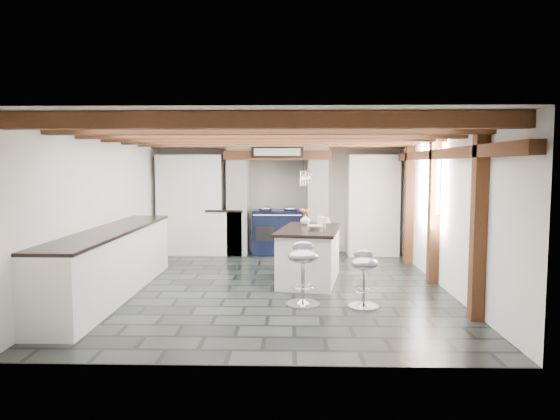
{
  "coord_description": "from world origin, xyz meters",
  "views": [
    {
      "loc": [
        0.28,
        -7.31,
        1.79
      ],
      "look_at": [
        0.1,
        0.4,
        1.1
      ],
      "focal_mm": 32.0,
      "sensor_mm": 36.0,
      "label": 1
    }
  ],
  "objects_px": {
    "bar_stool_near": "(364,272)",
    "kitchen_island": "(310,254)",
    "range_cooker": "(278,231)",
    "bar_stool_far": "(303,266)"
  },
  "relations": [
    {
      "from": "range_cooker",
      "to": "bar_stool_near",
      "type": "height_order",
      "value": "range_cooker"
    },
    {
      "from": "kitchen_island",
      "to": "bar_stool_far",
      "type": "bearing_deg",
      "value": -86.26
    },
    {
      "from": "range_cooker",
      "to": "kitchen_island",
      "type": "xyz_separation_m",
      "value": [
        0.56,
        -2.32,
        -0.04
      ]
    },
    {
      "from": "bar_stool_near",
      "to": "kitchen_island",
      "type": "bearing_deg",
      "value": 127.86
    },
    {
      "from": "kitchen_island",
      "to": "bar_stool_near",
      "type": "xyz_separation_m",
      "value": [
        0.63,
        -1.48,
        0.03
      ]
    },
    {
      "from": "range_cooker",
      "to": "kitchen_island",
      "type": "relative_size",
      "value": 0.56
    },
    {
      "from": "bar_stool_far",
      "to": "bar_stool_near",
      "type": "bearing_deg",
      "value": -11.62
    },
    {
      "from": "range_cooker",
      "to": "bar_stool_far",
      "type": "distance_m",
      "value": 3.73
    },
    {
      "from": "range_cooker",
      "to": "bar_stool_near",
      "type": "relative_size",
      "value": 1.37
    },
    {
      "from": "range_cooker",
      "to": "bar_stool_near",
      "type": "xyz_separation_m",
      "value": [
        1.19,
        -3.8,
        -0.01
      ]
    }
  ]
}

